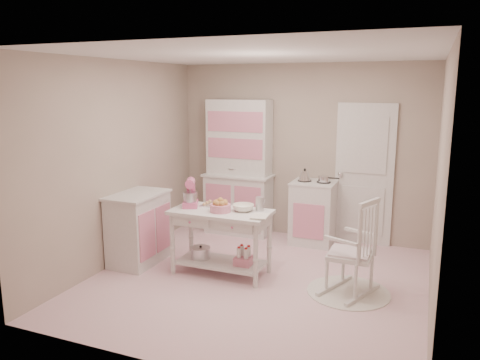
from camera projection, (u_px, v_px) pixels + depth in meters
name	position (u px, v px, depth m)	size (l,w,h in m)	color
room_shell	(258.00, 143.00, 5.23)	(3.84, 3.84, 2.62)	pink
door	(364.00, 175.00, 6.70)	(0.82, 0.05, 2.04)	white
hutch	(238.00, 167.00, 7.19)	(1.06, 0.50, 2.08)	white
stove	(313.00, 212.00, 6.82)	(0.62, 0.57, 0.92)	white
base_cabinet	(139.00, 228.00, 6.06)	(0.54, 0.84, 0.92)	white
lace_rug	(348.00, 292.00, 5.23)	(0.92, 0.92, 0.01)	white
rocking_chair	(350.00, 246.00, 5.12)	(0.48, 0.72, 1.10)	white
work_table	(221.00, 242.00, 5.70)	(1.20, 0.60, 0.80)	white
stand_mixer	(190.00, 193.00, 5.76)	(0.20, 0.28, 0.34)	#DC5C8F
cookie_tray	(216.00, 205.00, 5.84)	(0.34, 0.24, 0.02)	silver
bread_basket	(220.00, 208.00, 5.56)	(0.25, 0.25, 0.09)	pink
mixing_bowl	(243.00, 208.00, 5.59)	(0.26, 0.26, 0.08)	white
metal_pitcher	(260.00, 204.00, 5.58)	(0.10, 0.10, 0.17)	silver
recipe_book	(252.00, 216.00, 5.34)	(0.18, 0.25, 0.02)	white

